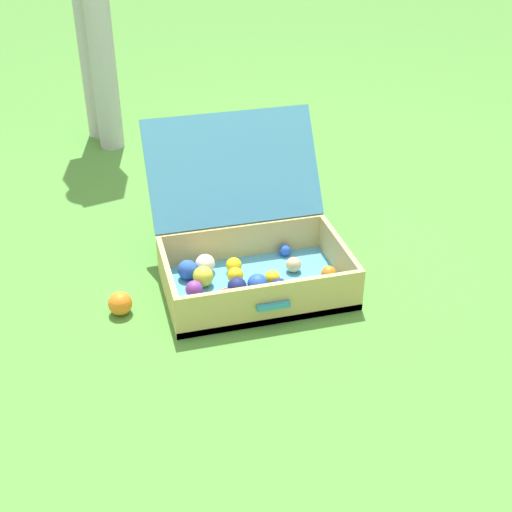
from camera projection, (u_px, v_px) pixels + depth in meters
ground_plane at (260, 286)px, 2.46m from camera, size 16.00×16.00×0.00m
open_suitcase at (247, 251)px, 2.44m from camera, size 0.63×0.67×0.50m
stray_ball_on_grass at (120, 303)px, 2.31m from camera, size 0.08×0.08×0.08m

